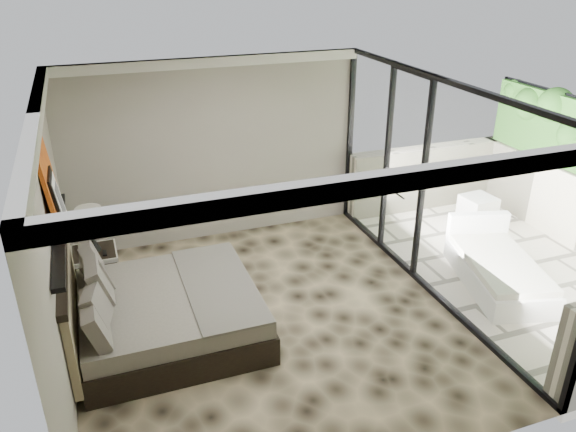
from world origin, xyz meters
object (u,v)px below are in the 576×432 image
object	(u,v)px
table_lamp	(90,224)
ottoman	(477,210)
lounger	(497,269)
bed	(160,312)
nightstand	(96,266)

from	to	relation	value
table_lamp	ottoman	bearing A→B (deg)	-1.85
lounger	ottoman	bearing A→B (deg)	75.99
bed	nightstand	world-z (taller)	bed
nightstand	table_lamp	size ratio (longest dim) A/B	0.95
table_lamp	ottoman	size ratio (longest dim) A/B	1.26
bed	ottoman	bearing A→B (deg)	13.41
table_lamp	nightstand	bearing A→B (deg)	-106.03
nightstand	lounger	bearing A→B (deg)	-2.59
nightstand	ottoman	bearing A→B (deg)	15.38
table_lamp	ottoman	xyz separation A→B (m)	(6.03, -0.19, -0.67)
nightstand	lounger	size ratio (longest dim) A/B	0.30
bed	lounger	distance (m)	4.49
ottoman	bed	bearing A→B (deg)	-166.59
lounger	bed	bearing A→B (deg)	-169.70
table_lamp	lounger	distance (m)	5.48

